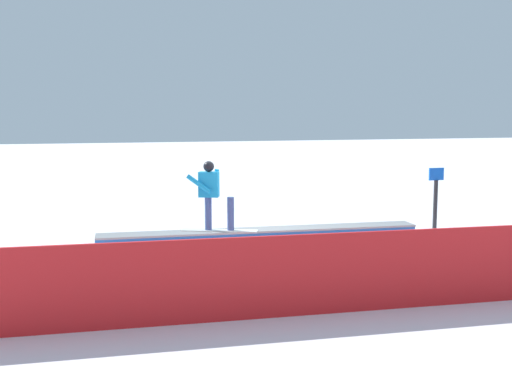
# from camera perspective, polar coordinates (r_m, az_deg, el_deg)

# --- Properties ---
(ground_plane) EXTENTS (120.00, 120.00, 0.00)m
(ground_plane) POSITION_cam_1_polar(r_m,az_deg,el_deg) (12.93, 0.52, -6.29)
(ground_plane) COLOR white
(grind_box) EXTENTS (6.75, 1.22, 0.65)m
(grind_box) POSITION_cam_1_polar(r_m,az_deg,el_deg) (12.86, 0.52, -5.01)
(grind_box) COLOR blue
(grind_box) RESTS_ON ground_plane
(snowboarder) EXTENTS (1.54, 0.88, 1.43)m
(snowboarder) POSITION_cam_1_polar(r_m,az_deg,el_deg) (12.53, -4.10, -0.08)
(snowboarder) COLOR silver
(snowboarder) RESTS_ON grind_box
(safety_fence) EXTENTS (11.98, 1.25, 1.24)m
(safety_fence) POSITION_cam_1_polar(r_m,az_deg,el_deg) (9.47, 7.85, -7.46)
(safety_fence) COLOR red
(safety_fence) RESTS_ON ground_plane
(trail_marker) EXTENTS (0.40, 0.10, 1.74)m
(trail_marker) POSITION_cam_1_polar(r_m,az_deg,el_deg) (15.55, 16.34, -0.79)
(trail_marker) COLOR #262628
(trail_marker) RESTS_ON ground_plane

